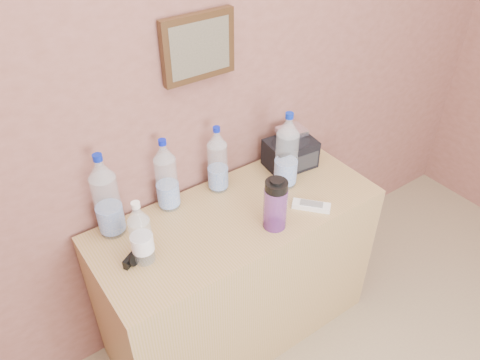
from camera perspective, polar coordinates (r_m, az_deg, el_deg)
name	(u,v)px	position (r m, az deg, el deg)	size (l,w,h in m)	color
picture_frame	(198,47)	(1.80, -5.08, 15.81)	(0.30, 0.03, 0.25)	#382311
dresser	(238,275)	(2.22, -0.21, -11.53)	(1.23, 0.51, 0.77)	tan
pet_large_a	(107,200)	(1.83, -15.93, -2.30)	(0.10, 0.10, 0.36)	silver
pet_large_b	(167,178)	(1.91, -8.95, 0.24)	(0.09, 0.09, 0.33)	silver
pet_large_c	(218,162)	(2.00, -2.75, 2.18)	(0.08, 0.08, 0.31)	silver
pet_large_d	(287,154)	(2.02, 5.72, 3.16)	(0.10, 0.10, 0.36)	silver
pet_small	(141,236)	(1.71, -11.98, -6.65)	(0.08, 0.08, 0.27)	#A9BFD4
nalgene_bottle	(275,204)	(1.82, 4.34, -2.91)	(0.09, 0.09, 0.23)	#6B2C96
sunglasses	(136,253)	(1.79, -12.55, -8.68)	(0.15, 0.05, 0.04)	black
ac_remote	(311,206)	(1.99, 8.68, -3.14)	(0.16, 0.05, 0.02)	silver
toiletry_bag	(290,152)	(2.18, 6.16, 3.44)	(0.22, 0.16, 0.15)	black
foil_packet	(292,131)	(2.17, 6.32, 5.93)	(0.12, 0.10, 0.03)	white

